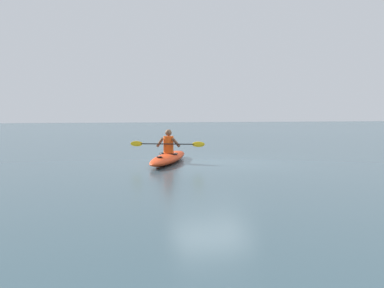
# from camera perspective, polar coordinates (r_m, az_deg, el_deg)

# --- Properties ---
(ground_plane) EXTENTS (160.00, 160.00, 0.00)m
(ground_plane) POSITION_cam_1_polar(r_m,az_deg,el_deg) (14.54, 2.45, -2.38)
(ground_plane) COLOR #334C56
(kayak) EXTENTS (2.62, 4.13, 0.32)m
(kayak) POSITION_cam_1_polar(r_m,az_deg,el_deg) (14.53, -2.95, -1.75)
(kayak) COLOR red
(kayak) RESTS_ON ground
(kayaker) EXTENTS (2.13, 1.16, 0.76)m
(kayaker) POSITION_cam_1_polar(r_m,az_deg,el_deg) (14.44, -3.00, 0.13)
(kayaker) COLOR #E04C14
(kayaker) RESTS_ON kayak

